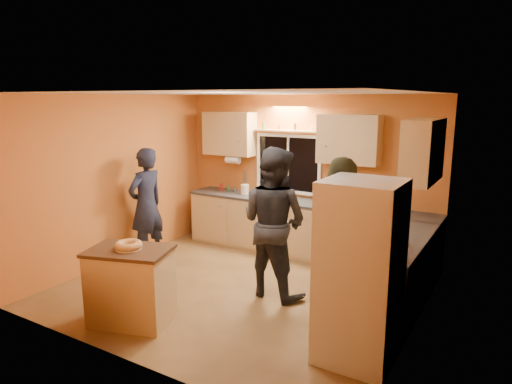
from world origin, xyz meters
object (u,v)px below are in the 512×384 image
Objects in this scene: island at (131,285)px; person_center at (274,222)px; person_right at (338,246)px; person_left at (146,205)px; refrigerator at (360,273)px.

island is 0.54× the size of person_center.
island is at bearing 116.71° from person_right.
island is 2.15m from person_left.
refrigerator is 0.92× the size of person_center.
person_left is 2.35m from person_center.
person_right is (-0.39, 0.45, 0.07)m from refrigerator.
person_right is (3.40, -0.59, 0.07)m from person_left.
person_center is at bearing 65.77° from person_right.
refrigerator is at bearing -138.94° from person_right.
island is (-2.47, -0.60, -0.45)m from refrigerator.
refrigerator is 1.71× the size of island.
person_left is 3.45m from person_right.
refrigerator is at bearing 155.23° from person_center.
person_right is at bearing 163.55° from person_center.
refrigerator is 1.00× the size of person_left.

